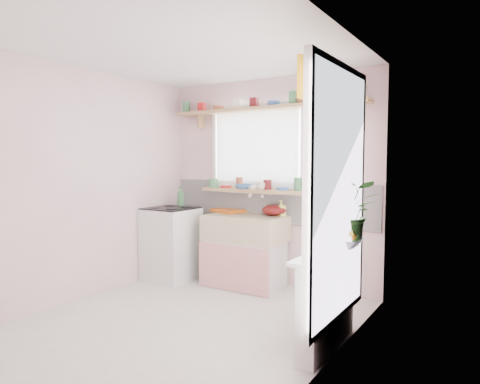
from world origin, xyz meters
The scene contains 19 objects.
room centered at (0.66, 0.86, 1.37)m, with size 3.20×3.20×3.20m.
sink_unit centered at (-0.15, 1.29, 0.43)m, with size 0.95×0.65×1.11m.
cooker centered at (-1.10, 1.05, 0.46)m, with size 0.58×0.58×0.93m.
radiator_ledge centered at (1.30, 0.20, 0.40)m, with size 0.22×0.95×0.78m.
windowsill centered at (-0.15, 1.48, 1.14)m, with size 1.40×0.22×0.04m, color tan.
pine_shelf centered at (0.00, 1.47, 2.12)m, with size 2.52×0.24×0.04m, color tan.
shelf_crockery centered at (-0.02, 1.47, 2.19)m, with size 2.47×0.11×0.12m.
sill_crockery centered at (-0.17, 1.48, 1.22)m, with size 1.35×0.11×0.12m.
dish_tray centered at (-0.53, 1.50, 0.87)m, with size 0.40×0.30×0.04m, color #CB5712.
colander centered at (0.13, 1.50, 0.92)m, with size 0.29×0.29×0.13m, color #5C0F10.
jade_plant centered at (1.33, 0.60, 1.06)m, with size 0.52×0.45×0.57m, color #315F26.
fruit_bowl centered at (1.33, 0.48, 0.81)m, with size 0.33×0.33×0.08m, color silver.
herb_pot centered at (1.33, -0.20, 0.87)m, with size 0.10×0.07×0.19m, color #316628.
soap_bottle_sink centered at (0.22, 1.50, 0.94)m, with size 0.08×0.09×0.19m, color #F5FC70.
sill_cup centered at (0.00, 1.42, 1.20)m, with size 0.11×0.11×0.09m, color beige.
sill_bowl centered at (-0.26, 1.42, 1.19)m, with size 0.19×0.19×0.06m, color #2F5E99.
shelf_vase centered at (0.53, 1.41, 2.21)m, with size 0.14×0.14×0.15m, color #AD5335.
cooker_bottle centered at (-1.12, 1.27, 1.04)m, with size 0.10×0.10×0.25m, color #397240.
fruit centered at (1.34, 0.49, 0.88)m, with size 0.20×0.14×0.10m.
Camera 1 is at (2.50, -3.00, 1.51)m, focal length 32.00 mm.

